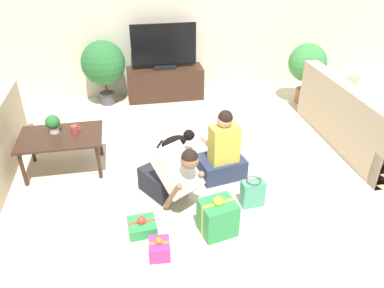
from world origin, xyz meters
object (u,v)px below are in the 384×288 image
tv_console (165,83)px  gift_box_a (218,217)px  potted_plant_corner_right (307,65)px  gift_box_c (159,249)px  potted_plant_back_left (103,64)px  mug (75,129)px  coffee_table (61,139)px  tv (164,49)px  person_sitting (222,154)px  person_kneeling (171,175)px  tabletop_plant (53,123)px  gift_box_b (142,226)px  dog (178,141)px  sofa_right (359,122)px  gift_bag_a (253,193)px

tv_console → gift_box_a: size_ratio=2.93×
potted_plant_corner_right → gift_box_c: size_ratio=4.55×
potted_plant_back_left → mug: potted_plant_back_left is taller
coffee_table → gift_box_c: 1.90m
tv_console → mug: bearing=-124.2°
coffee_table → tv: (1.46, 1.94, 0.44)m
person_sitting → potted_plant_corner_right: bearing=-145.7°
person_kneeling → tabletop_plant: 1.58m
potted_plant_corner_right → gift_box_b: potted_plant_corner_right is taller
gift_box_a → gift_box_c: bearing=-160.8°
person_kneeling → dog: person_kneeling is taller
tv_console → gift_box_b: size_ratio=4.40×
potted_plant_corner_right → gift_box_a: size_ratio=2.29×
potted_plant_corner_right → mug: size_ratio=8.20×
person_sitting → potted_plant_back_left: bearing=-70.8°
person_kneeling → gift_box_b: size_ratio=2.88×
tv → tabletop_plant: size_ratio=4.72×
gift_box_b → tv: bearing=79.0°
potted_plant_corner_right → mug: bearing=-159.5°
tv_console → potted_plant_back_left: potted_plant_back_left is taller
gift_box_b → person_kneeling: bearing=50.1°
dog → gift_box_b: bearing=136.5°
person_kneeling → coffee_table: bearing=113.1°
sofa_right → gift_bag_a: sofa_right is taller
potted_plant_corner_right → potted_plant_back_left: bearing=170.6°
coffee_table → gift_bag_a: (2.02, -1.05, -0.27)m
gift_box_c → tv: bearing=82.1°
coffee_table → tv_console: size_ratio=0.76×
sofa_right → gift_bag_a: size_ratio=6.54×
sofa_right → tabletop_plant: bearing=88.2°
sofa_right → tabletop_plant: sofa_right is taller
coffee_table → tv_console: bearing=53.0°
tv → person_kneeling: bearing=-95.7°
tv_console → potted_plant_corner_right: 2.34m
person_sitting → gift_bag_a: size_ratio=2.74×
coffee_table → person_sitting: 1.90m
coffee_table → tv_console: (1.46, 1.94, -0.15)m
tabletop_plant → gift_bag_a: bearing=-28.6°
potted_plant_corner_right → tabletop_plant: (-3.77, -1.28, -0.05)m
potted_plant_corner_right → tv: bearing=165.5°
tabletop_plant → potted_plant_back_left: bearing=72.9°
tv → potted_plant_back_left: bearing=-177.1°
coffee_table → gift_box_b: bearing=-56.1°
sofa_right → gift_bag_a: 2.09m
person_kneeling → dog: (0.20, 0.85, -0.10)m
person_sitting → gift_box_b: bearing=27.3°
coffee_table → mug: mug is taller
gift_box_a → gift_bag_a: gift_box_a is taller
dog → gift_box_a: size_ratio=1.22×
person_kneeling → gift_box_c: 0.83m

